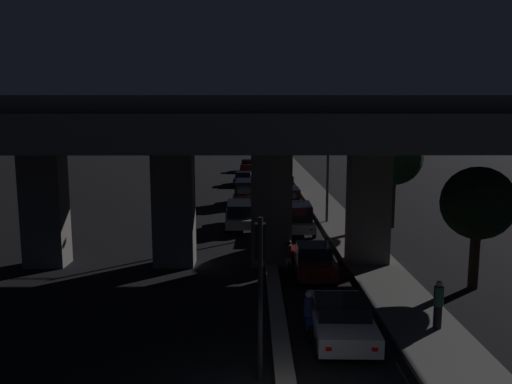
% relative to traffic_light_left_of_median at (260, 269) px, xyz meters
% --- Properties ---
extents(median_divider, '(0.56, 126.00, 0.22)m').
position_rel_traffic_light_left_of_median_xyz_m(median_divider, '(0.68, 32.61, -3.02)').
color(median_divider, gray).
rests_on(median_divider, ground_plane).
extents(sidewalk_right, '(2.61, 126.00, 0.16)m').
position_rel_traffic_light_left_of_median_xyz_m(sidewalk_right, '(5.63, 25.61, -3.05)').
color(sidewalk_right, '#5B5956').
rests_on(sidewalk_right, ground_plane).
extents(elevated_overpass, '(26.65, 10.30, 8.21)m').
position_rel_traffic_light_left_of_median_xyz_m(elevated_overpass, '(0.35, 10.86, 2.99)').
color(elevated_overpass, '#5B5956').
rests_on(elevated_overpass, ground_plane).
extents(traffic_light_left_of_median, '(0.30, 0.49, 4.57)m').
position_rel_traffic_light_left_of_median_xyz_m(traffic_light_left_of_median, '(0.00, 0.00, 0.00)').
color(traffic_light_left_of_median, black).
rests_on(traffic_light_left_of_median, ground_plane).
extents(street_lamp, '(2.81, 0.32, 8.24)m').
position_rel_traffic_light_left_of_median_xyz_m(street_lamp, '(4.44, 20.47, 1.78)').
color(street_lamp, '#2D2D30').
rests_on(street_lamp, ground_plane).
extents(car_white_lead, '(2.14, 4.28, 1.33)m').
position_rel_traffic_light_left_of_median_xyz_m(car_white_lead, '(2.69, 2.57, -2.45)').
color(car_white_lead, silver).
rests_on(car_white_lead, ground_plane).
extents(car_dark_red_second, '(1.91, 3.95, 1.50)m').
position_rel_traffic_light_left_of_median_xyz_m(car_dark_red_second, '(2.55, 9.05, -2.39)').
color(car_dark_red_second, '#591414').
rests_on(car_dark_red_second, ground_plane).
extents(car_silver_third, '(2.00, 4.01, 1.83)m').
position_rel_traffic_light_left_of_median_xyz_m(car_silver_third, '(2.64, 17.74, -2.15)').
color(car_silver_third, gray).
rests_on(car_silver_third, ground_plane).
extents(car_dark_red_fourth, '(2.01, 4.10, 1.79)m').
position_rel_traffic_light_left_of_median_xyz_m(car_dark_red_fourth, '(2.56, 25.15, -2.22)').
color(car_dark_red_fourth, '#591414').
rests_on(car_dark_red_fourth, ground_plane).
extents(car_taxi_yellow_fifth, '(2.15, 4.62, 1.87)m').
position_rel_traffic_light_left_of_median_xyz_m(car_taxi_yellow_fifth, '(2.62, 33.34, -2.14)').
color(car_taxi_yellow_fifth, gold).
rests_on(car_taxi_yellow_fifth, ground_plane).
extents(car_dark_red_sixth, '(2.00, 4.07, 1.42)m').
position_rel_traffic_light_left_of_median_xyz_m(car_dark_red_sixth, '(2.31, 40.76, -2.40)').
color(car_dark_red_sixth, '#591414').
rests_on(car_dark_red_sixth, ground_plane).
extents(car_silver_lead_oncoming, '(1.98, 4.55, 1.73)m').
position_rel_traffic_light_left_of_median_xyz_m(car_silver_lead_oncoming, '(-1.11, 19.09, -2.20)').
color(car_silver_lead_oncoming, gray).
rests_on(car_silver_lead_oncoming, ground_plane).
extents(car_dark_red_second_oncoming, '(1.98, 4.70, 2.05)m').
position_rel_traffic_light_left_of_median_xyz_m(car_dark_red_second_oncoming, '(-0.88, 28.18, -2.06)').
color(car_dark_red_second_oncoming, '#591414').
rests_on(car_dark_red_second_oncoming, ground_plane).
extents(car_dark_blue_third_oncoming, '(2.16, 4.32, 1.40)m').
position_rel_traffic_light_left_of_median_xyz_m(car_dark_blue_third_oncoming, '(-1.25, 40.60, -2.39)').
color(car_dark_blue_third_oncoming, '#141938').
rests_on(car_dark_blue_third_oncoming, ground_plane).
extents(car_dark_red_fourth_oncoming, '(2.04, 4.03, 1.61)m').
position_rel_traffic_light_left_of_median_xyz_m(car_dark_red_fourth_oncoming, '(-0.93, 54.32, -2.30)').
color(car_dark_red_fourth_oncoming, '#591414').
rests_on(car_dark_red_fourth_oncoming, ground_plane).
extents(motorcycle_blue_filtering_near, '(0.32, 1.79, 1.48)m').
position_rel_traffic_light_left_of_median_xyz_m(motorcycle_blue_filtering_near, '(1.65, 2.86, -2.49)').
color(motorcycle_blue_filtering_near, black).
rests_on(motorcycle_blue_filtering_near, ground_plane).
extents(motorcycle_white_filtering_mid, '(0.33, 1.76, 1.44)m').
position_rel_traffic_light_left_of_median_xyz_m(motorcycle_white_filtering_mid, '(1.50, 9.99, -2.51)').
color(motorcycle_white_filtering_mid, black).
rests_on(motorcycle_white_filtering_mid, ground_plane).
extents(motorcycle_black_filtering_far, '(0.32, 1.80, 1.49)m').
position_rel_traffic_light_left_of_median_xyz_m(motorcycle_black_filtering_far, '(1.25, 16.03, -2.49)').
color(motorcycle_black_filtering_far, black).
rests_on(motorcycle_black_filtering_far, ground_plane).
extents(pedestrian_on_sidewalk, '(0.33, 0.33, 1.65)m').
position_rel_traffic_light_left_of_median_xyz_m(pedestrian_on_sidewalk, '(6.00, 2.97, -2.14)').
color(pedestrian_on_sidewalk, black).
rests_on(pedestrian_on_sidewalk, sidewalk_right).
extents(roadside_tree_kerbside_near, '(3.03, 3.03, 5.19)m').
position_rel_traffic_light_left_of_median_xyz_m(roadside_tree_kerbside_near, '(9.12, 7.36, 0.51)').
color(roadside_tree_kerbside_near, '#2D2116').
rests_on(roadside_tree_kerbside_near, ground_plane).
extents(roadside_tree_kerbside_mid, '(3.84, 3.84, 6.67)m').
position_rel_traffic_light_left_of_median_xyz_m(roadside_tree_kerbside_mid, '(8.92, 19.28, 1.59)').
color(roadside_tree_kerbside_mid, '#2D2116').
rests_on(roadside_tree_kerbside_mid, ground_plane).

